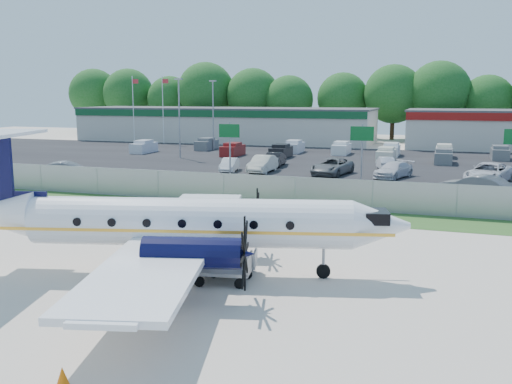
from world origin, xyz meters
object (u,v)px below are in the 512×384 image
(aircraft, at_px, (181,222))
(baggage_cart_near, at_px, (233,263))
(pushback_tug, at_px, (198,237))
(baggage_cart_far, at_px, (222,269))

(aircraft, bearing_deg, baggage_cart_near, 20.34)
(pushback_tug, xyz_separation_m, baggage_cart_far, (2.75, -3.82, -0.16))
(aircraft, height_order, baggage_cart_far, aircraft)
(baggage_cart_near, bearing_deg, pushback_tug, 135.44)
(aircraft, relative_size, baggage_cart_far, 7.73)
(aircraft, relative_size, pushback_tug, 6.39)
(pushback_tug, relative_size, baggage_cart_far, 1.21)
(baggage_cart_near, xyz_separation_m, baggage_cart_far, (-0.00, -1.12, 0.06))
(baggage_cart_near, distance_m, baggage_cart_far, 1.12)
(baggage_cart_far, bearing_deg, pushback_tug, 125.70)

